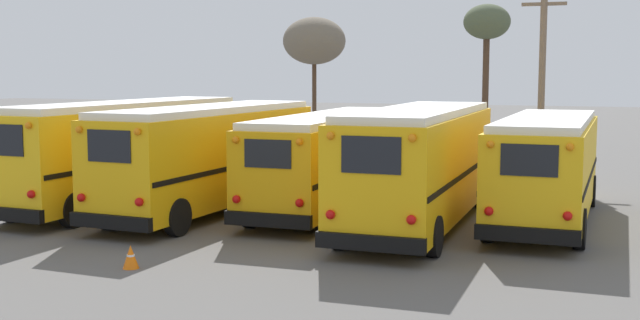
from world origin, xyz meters
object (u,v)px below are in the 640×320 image
object	(u,v)px
school_bus_0	(127,148)
bare_tree_0	(314,41)
school_bus_2	(332,157)
school_bus_3	(420,163)
bare_tree_1	(487,26)
traffic_cone	(131,257)
school_bus_1	(211,154)
utility_pole	(542,75)
school_bus_4	(547,165)

from	to	relation	value
school_bus_0	bare_tree_0	distance (m)	20.82
school_bus_2	school_bus_3	world-z (taller)	school_bus_3
bare_tree_1	bare_tree_0	bearing A→B (deg)	-172.02
school_bus_0	traffic_cone	size ratio (longest dim) A/B	20.93
school_bus_3	school_bus_2	bearing A→B (deg)	148.02
bare_tree_1	traffic_cone	xyz separation A→B (m)	(-3.48, -29.22, -6.47)
bare_tree_0	school_bus_2	bearing A→B (deg)	-68.20
school_bus_3	bare_tree_1	xyz separation A→B (m)	(-1.43, 22.28, 4.94)
school_bus_0	school_bus_2	bearing A→B (deg)	12.66
bare_tree_1	traffic_cone	world-z (taller)	bare_tree_1
school_bus_0	school_bus_1	bearing A→B (deg)	-7.71
utility_pole	school_bus_3	bearing A→B (deg)	-100.12
utility_pole	bare_tree_0	size ratio (longest dim) A/B	1.09
school_bus_4	bare_tree_0	xyz separation A→B (m)	(-14.15, 19.22, 4.32)
utility_pole	bare_tree_1	distance (m)	10.64
school_bus_1	traffic_cone	world-z (taller)	school_bus_1
school_bus_1	bare_tree_0	distance (m)	21.67
bare_tree_0	traffic_cone	bearing A→B (deg)	-77.97
school_bus_4	school_bus_1	bearing A→B (deg)	-170.75
school_bus_2	bare_tree_1	world-z (taller)	bare_tree_1
school_bus_2	school_bus_4	distance (m)	6.60
school_bus_0	school_bus_4	world-z (taller)	school_bus_0
school_bus_3	bare_tree_1	world-z (taller)	bare_tree_1
traffic_cone	bare_tree_0	bearing A→B (deg)	102.03
traffic_cone	school_bus_1	bearing A→B (deg)	103.37
school_bus_0	bare_tree_1	distance (m)	23.80
school_bus_4	school_bus_3	bearing A→B (deg)	-152.15
school_bus_0	traffic_cone	world-z (taller)	school_bus_0
school_bus_0	school_bus_1	world-z (taller)	school_bus_0
utility_pole	traffic_cone	xyz separation A→B (m)	(-7.17, -19.57, -3.91)
school_bus_3	school_bus_4	xyz separation A→B (m)	(3.30, 1.74, -0.14)
bare_tree_0	bare_tree_1	world-z (taller)	bare_tree_1
school_bus_3	utility_pole	xyz separation A→B (m)	(2.26, 12.63, 2.38)
school_bus_0	traffic_cone	xyz separation A→B (m)	(4.98, -7.52, -1.55)
bare_tree_1	school_bus_2	bearing A→B (deg)	-95.26
traffic_cone	school_bus_2	bearing A→B (deg)	79.81
bare_tree_0	traffic_cone	xyz separation A→B (m)	(5.94, -27.90, -5.72)
school_bus_1	traffic_cone	distance (m)	7.42
bare_tree_1	traffic_cone	size ratio (longest dim) A/B	15.07
school_bus_3	traffic_cone	bearing A→B (deg)	-125.30
traffic_cone	school_bus_4	bearing A→B (deg)	46.60
bare_tree_0	school_bus_0	bearing A→B (deg)	-87.28
school_bus_0	utility_pole	size ratio (longest dim) A/B	1.37
utility_pole	school_bus_2	bearing A→B (deg)	-117.70
school_bus_4	bare_tree_0	distance (m)	24.25
school_bus_2	bare_tree_0	size ratio (longest dim) A/B	1.44
school_bus_4	utility_pole	size ratio (longest dim) A/B	1.17
school_bus_1	school_bus_4	distance (m)	10.02
school_bus_0	bare_tree_0	xyz separation A→B (m)	(-0.97, 20.38, 4.16)
bare_tree_0	school_bus_1	bearing A→B (deg)	-78.43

